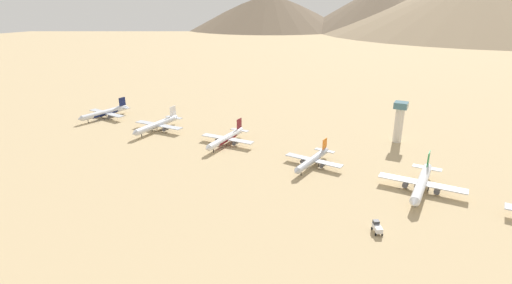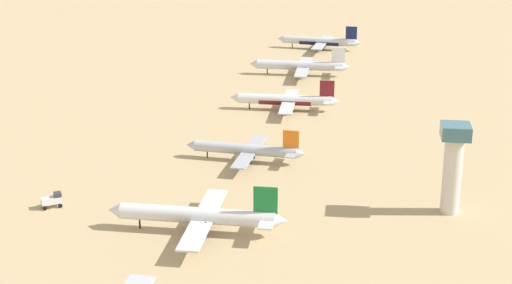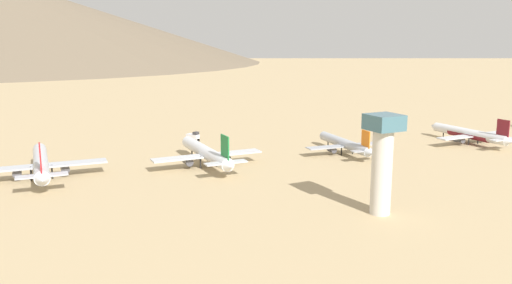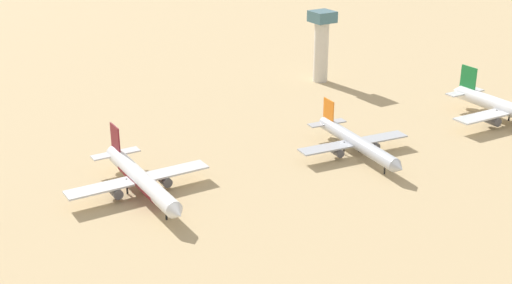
# 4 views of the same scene
# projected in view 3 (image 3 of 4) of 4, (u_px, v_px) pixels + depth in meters

# --- Properties ---
(ground_plane) EXTENTS (1837.57, 1837.57, 0.00)m
(ground_plane) POSITION_uv_depth(u_px,v_px,m) (346.00, 153.00, 188.28)
(ground_plane) COLOR tan
(parked_jet_2) EXTENTS (39.79, 32.22, 11.51)m
(parked_jet_2) POSITION_uv_depth(u_px,v_px,m) (470.00, 134.00, 203.19)
(parked_jet_2) COLOR silver
(parked_jet_2) RESTS_ON ground
(parked_jet_3) EXTENTS (36.76, 29.94, 10.60)m
(parked_jet_3) POSITION_uv_depth(u_px,v_px,m) (345.00, 144.00, 185.78)
(parked_jet_3) COLOR #B2B7C1
(parked_jet_3) RESTS_ON ground
(parked_jet_4) EXTENTS (44.34, 35.95, 12.81)m
(parked_jet_4) POSITION_uv_depth(u_px,v_px,m) (206.00, 153.00, 167.74)
(parked_jet_4) COLOR silver
(parked_jet_4) RESTS_ON ground
(parked_jet_5) EXTENTS (45.93, 37.32, 13.24)m
(parked_jet_5) POSITION_uv_depth(u_px,v_px,m) (41.00, 163.00, 153.69)
(parked_jet_5) COLOR silver
(parked_jet_5) RESTS_ON ground
(service_truck) EXTENTS (5.70, 4.86, 3.90)m
(service_truck) POSITION_uv_depth(u_px,v_px,m) (193.00, 136.00, 208.29)
(service_truck) COLOR silver
(service_truck) RESTS_ON ground
(control_tower) EXTENTS (7.20, 7.20, 23.58)m
(control_tower) POSITION_uv_depth(u_px,v_px,m) (382.00, 158.00, 120.78)
(control_tower) COLOR beige
(control_tower) RESTS_ON ground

